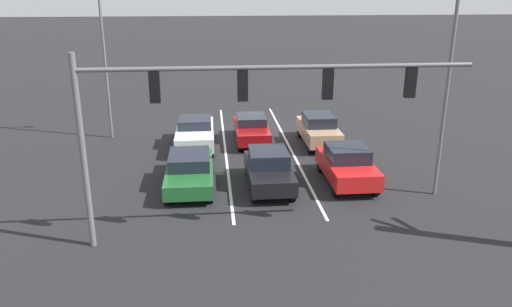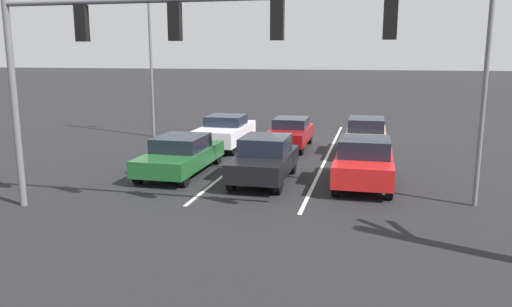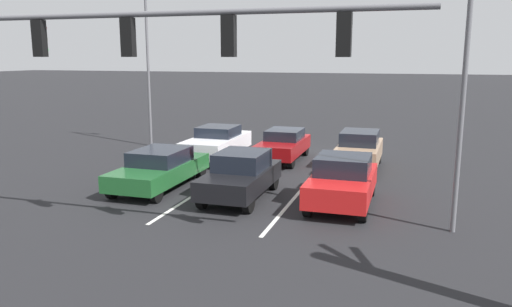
{
  "view_description": "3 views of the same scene",
  "coord_description": "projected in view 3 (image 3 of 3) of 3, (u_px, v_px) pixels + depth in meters",
  "views": [
    {
      "loc": [
        2.44,
        27.62,
        8.13
      ],
      "look_at": [
        0.48,
        6.89,
        1.12
      ],
      "focal_mm": 35.0,
      "sensor_mm": 36.0,
      "label": 1
    },
    {
      "loc": [
        -3.61,
        24.81,
        4.43
      ],
      "look_at": [
        0.2,
        8.76,
        1.13
      ],
      "focal_mm": 35.0,
      "sensor_mm": 36.0,
      "label": 2
    },
    {
      "loc": [
        -5.39,
        23.65,
        4.78
      ],
      "look_at": [
        -0.67,
        8.63,
        1.7
      ],
      "focal_mm": 35.0,
      "sensor_mm": 36.0,
      "label": 3
    }
  ],
  "objects": [
    {
      "name": "street_lamp_left_shoulder",
      "position": [
        460.0,
        33.0,
        12.84
      ],
      "size": [
        2.05,
        0.24,
        9.44
      ],
      "color": "slate",
      "rests_on": "ground_plane"
    },
    {
      "name": "car_tan_leftlane_second",
      "position": [
        359.0,
        150.0,
        21.33
      ],
      "size": [
        1.72,
        4.14,
        1.64
      ],
      "color": "tan",
      "rests_on": "ground_plane"
    },
    {
      "name": "street_lamp_right_shoulder",
      "position": [
        151.0,
        59.0,
        26.06
      ],
      "size": [
        1.89,
        0.24,
        8.01
      ],
      "color": "slate",
      "rests_on": "ground_plane"
    },
    {
      "name": "ground_plane",
      "position": [
        295.0,
        154.0,
        24.65
      ],
      "size": [
        240.0,
        240.0,
        0.0
      ],
      "primitive_type": "plane",
      "color": "black"
    },
    {
      "name": "car_black_midlane_front",
      "position": [
        241.0,
        175.0,
        16.95
      ],
      "size": [
        1.8,
        4.13,
        1.59
      ],
      "color": "black",
      "rests_on": "ground_plane"
    },
    {
      "name": "car_maroon_midlane_second",
      "position": [
        283.0,
        144.0,
        23.12
      ],
      "size": [
        1.75,
        4.19,
        1.42
      ],
      "color": "maroon",
      "rests_on": "ground_plane"
    },
    {
      "name": "traffic_signal_gantry",
      "position": [
        109.0,
        56.0,
        12.61
      ],
      "size": [
        12.33,
        0.37,
        6.3
      ],
      "color": "slate",
      "rests_on": "ground_plane"
    },
    {
      "name": "lane_stripe_center_divider",
      "position": [
        245.0,
        163.0,
        22.56
      ],
      "size": [
        0.12,
        17.53,
        0.01
      ],
      "primitive_type": "cube",
      "color": "silver",
      "rests_on": "ground_plane"
    },
    {
      "name": "car_white_rightlane_second",
      "position": [
        217.0,
        142.0,
        23.38
      ],
      "size": [
        1.93,
        4.56,
        1.54
      ],
      "color": "silver",
      "rests_on": "ground_plane"
    },
    {
      "name": "lane_stripe_left_divider",
      "position": [
        320.0,
        168.0,
        21.55
      ],
      "size": [
        0.12,
        17.53,
        0.01
      ],
      "primitive_type": "cube",
      "color": "silver",
      "rests_on": "ground_plane"
    },
    {
      "name": "car_darkgreen_rightlane_front",
      "position": [
        160.0,
        168.0,
        18.39
      ],
      "size": [
        1.94,
        4.79,
        1.42
      ],
      "color": "#1E5928",
      "rests_on": "ground_plane"
    },
    {
      "name": "car_red_leftlane_front",
      "position": [
        342.0,
        180.0,
        16.12
      ],
      "size": [
        1.91,
        4.11,
        1.63
      ],
      "color": "red",
      "rests_on": "ground_plane"
    }
  ]
}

